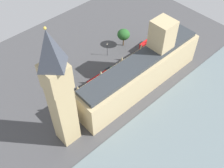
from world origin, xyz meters
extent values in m
plane|color=#424244|center=(0.00, 0.00, 0.00)|extent=(130.11, 130.11, 0.00)
cube|color=slate|center=(-30.79, 0.00, 0.12)|extent=(37.06, 117.10, 0.25)
cube|color=tan|center=(-2.00, 0.00, 7.03)|extent=(11.45, 60.11, 14.05)
cube|color=tan|center=(-2.00, -10.82, 13.85)|extent=(7.95, 7.95, 27.69)
cube|color=#2D3338|center=(-2.00, 0.00, 14.85)|extent=(8.70, 57.71, 1.60)
cone|color=tan|center=(3.32, -27.05, 15.24)|extent=(1.20, 1.20, 2.38)
cone|color=tan|center=(3.32, -16.23, 15.56)|extent=(1.20, 1.20, 3.02)
cone|color=tan|center=(3.32, -5.41, 15.54)|extent=(1.20, 1.20, 2.98)
cone|color=tan|center=(3.32, 5.41, 15.39)|extent=(1.20, 1.20, 2.67)
cone|color=tan|center=(3.32, 16.23, 15.14)|extent=(1.20, 1.20, 2.17)
cone|color=tan|center=(3.32, 27.05, 15.12)|extent=(1.20, 1.20, 2.13)
cube|color=tan|center=(-1.44, 36.64, 13.45)|extent=(6.54, 6.54, 26.90)
cube|color=tan|center=(-1.44, 36.64, 31.25)|extent=(7.19, 7.19, 8.69)
cylinder|color=silver|center=(2.30, 36.64, 31.25)|extent=(0.25, 4.97, 4.97)
torus|color=black|center=(2.30, 36.64, 31.25)|extent=(0.24, 5.21, 5.21)
cylinder|color=silver|center=(-1.44, 32.89, 31.25)|extent=(4.97, 0.25, 4.97)
torus|color=black|center=(-1.44, 32.89, 31.25)|extent=(5.21, 0.24, 5.21)
pyramid|color=#383D47|center=(-1.44, 36.64, 41.49)|extent=(7.19, 7.19, 11.79)
sphere|color=gold|center=(-1.44, 36.64, 47.78)|extent=(0.80, 0.80, 0.80)
cube|color=red|center=(12.32, -21.22, 2.65)|extent=(3.20, 10.64, 4.20)
cube|color=black|center=(12.32, -21.22, 2.73)|extent=(3.23, 10.25, 0.70)
cylinder|color=black|center=(13.72, -24.81, 0.55)|extent=(0.42, 1.12, 1.10)
cylinder|color=black|center=(11.42, -24.96, 0.55)|extent=(0.42, 1.12, 1.10)
cylinder|color=black|center=(13.23, -17.47, 0.55)|extent=(0.42, 1.12, 1.10)
cylinder|color=black|center=(10.93, -17.63, 0.55)|extent=(0.42, 1.12, 1.10)
cube|color=navy|center=(12.56, -12.18, 0.72)|extent=(1.93, 4.15, 0.75)
cube|color=black|center=(12.56, -12.38, 1.42)|extent=(1.61, 2.33, 0.65)
cylinder|color=black|center=(11.68, -10.86, 0.34)|extent=(0.26, 0.68, 0.68)
cylinder|color=black|center=(13.42, -10.85, 0.34)|extent=(0.26, 0.68, 0.68)
cylinder|color=black|center=(11.71, -13.51, 0.34)|extent=(0.26, 0.68, 0.68)
cylinder|color=black|center=(13.44, -13.49, 0.34)|extent=(0.26, 0.68, 0.68)
cube|color=gold|center=(10.32, -4.19, 0.72)|extent=(1.94, 4.85, 0.75)
cube|color=black|center=(10.33, -4.43, 1.42)|extent=(1.57, 2.74, 0.65)
cylinder|color=black|center=(9.47, -2.70, 0.34)|extent=(0.28, 0.69, 0.68)
cylinder|color=black|center=(11.04, -2.63, 0.34)|extent=(0.28, 0.69, 0.68)
cylinder|color=black|center=(9.61, -5.76, 0.34)|extent=(0.28, 0.69, 0.68)
cylinder|color=black|center=(11.18, -5.68, 0.34)|extent=(0.28, 0.69, 0.68)
cube|color=#19472D|center=(13.35, 3.53, 0.72)|extent=(1.88, 4.57, 0.75)
cube|color=black|center=(13.35, 3.76, 1.42)|extent=(1.56, 2.57, 0.65)
cylinder|color=black|center=(14.16, 2.07, 0.34)|extent=(0.26, 0.68, 0.68)
cylinder|color=black|center=(12.50, 2.09, 0.34)|extent=(0.26, 0.68, 0.68)
cylinder|color=black|center=(14.20, 4.98, 0.34)|extent=(0.26, 0.68, 0.68)
cylinder|color=black|center=(12.54, 5.00, 0.34)|extent=(0.26, 0.68, 0.68)
cube|color=#B20C0F|center=(10.14, 12.11, 2.65)|extent=(2.55, 10.51, 4.20)
cube|color=black|center=(10.14, 12.11, 2.73)|extent=(2.60, 10.11, 0.70)
cylinder|color=black|center=(8.97, 15.78, 0.55)|extent=(0.35, 1.10, 1.10)
cylinder|color=black|center=(11.27, 15.79, 0.55)|extent=(0.35, 1.10, 1.10)
cylinder|color=black|center=(9.01, 8.43, 0.55)|extent=(0.35, 1.10, 1.10)
cylinder|color=black|center=(11.31, 8.44, 0.55)|extent=(0.35, 1.10, 1.10)
cube|color=black|center=(12.81, 20.99, 0.72)|extent=(1.93, 4.09, 0.75)
cube|color=black|center=(12.82, 20.78, 1.42)|extent=(1.58, 2.31, 0.65)
cylinder|color=black|center=(11.95, 22.25, 0.34)|extent=(0.27, 0.69, 0.68)
cylinder|color=black|center=(13.59, 22.30, 0.34)|extent=(0.27, 0.69, 0.68)
cylinder|color=black|center=(12.04, 19.67, 0.34)|extent=(0.27, 0.69, 0.68)
cylinder|color=black|center=(13.67, 19.72, 0.34)|extent=(0.27, 0.69, 0.68)
cylinder|color=#336B60|center=(7.38, -3.94, 0.64)|extent=(0.56, 0.56, 1.28)
sphere|color=beige|center=(7.38, -3.94, 1.40)|extent=(0.25, 0.25, 0.25)
cube|color=navy|center=(7.13, -4.05, 0.70)|extent=(0.21, 0.31, 0.23)
cylinder|color=gray|center=(6.69, 11.72, 0.64)|extent=(0.47, 0.47, 1.27)
sphere|color=beige|center=(6.69, 11.72, 1.40)|extent=(0.24, 0.24, 0.24)
cube|color=#336B60|center=(6.42, 11.69, 0.70)|extent=(0.14, 0.30, 0.23)
cylinder|color=brown|center=(21.95, -13.99, 2.13)|extent=(0.56, 0.56, 4.25)
ellipsoid|color=#235623|center=(21.95, -13.99, 6.51)|extent=(6.03, 6.03, 5.12)
cylinder|color=brown|center=(22.23, 20.15, 1.76)|extent=(0.56, 0.56, 3.53)
ellipsoid|color=#387533|center=(22.23, 20.15, 5.51)|extent=(5.28, 5.28, 4.49)
cylinder|color=black|center=(21.79, -3.30, 3.17)|extent=(0.18, 0.18, 6.33)
sphere|color=#F2EAC6|center=(21.79, -3.30, 6.61)|extent=(0.56, 0.56, 0.56)
camera|label=1|loc=(-51.09, 60.86, 86.41)|focal=43.68mm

